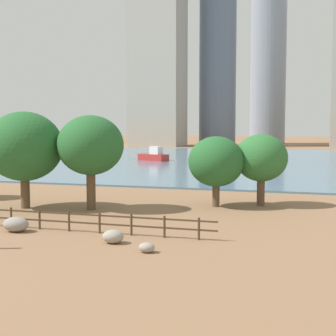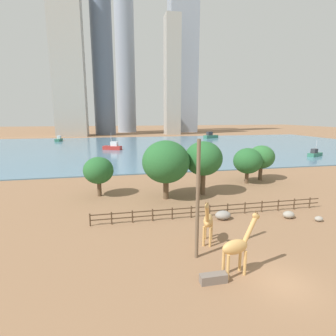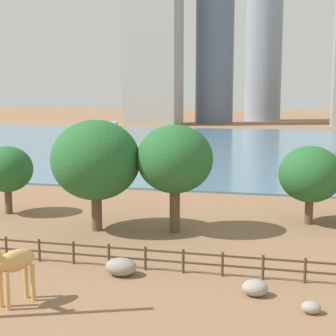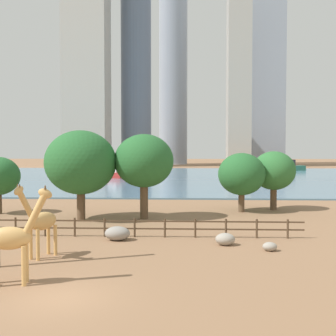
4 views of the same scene
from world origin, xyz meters
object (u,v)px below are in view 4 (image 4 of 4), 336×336
Objects in this scene: boulder_small at (117,233)px; boat_sailboat at (292,167)px; tree_right_tall at (274,171)px; boulder_by_pole at (225,239)px; tree_left_large at (81,163)px; boulder_near_fence at (270,247)px; boat_tug at (57,167)px; boat_barge at (112,174)px; tree_center_broad at (144,161)px; giraffe_tall at (41,221)px; giraffe_companion at (13,238)px; tree_left_small at (242,174)px.

boat_sailboat reaches higher than boulder_small.
boat_sailboat is at bearing 74.84° from tree_right_tall.
boulder_by_pole is 15.39m from tree_left_large.
boulder_small is at bearing 165.09° from boulder_near_fence.
boat_tug is (-33.29, 93.52, 0.53)m from boulder_small.
tree_right_tall reaches higher than boat_barge.
tree_center_broad is 1.26× the size of tree_right_tall.
boulder_by_pole is 0.16× the size of tree_left_large.
boat_barge is at bearing 97.30° from tree_left_large.
boulder_near_fence is 99.82m from boat_sailboat.
tree_right_tall reaches higher than boulder_small.
giraffe_tall is at bearing -85.54° from tree_left_large.
giraffe_tall is 0.96× the size of giraffe_companion.
boulder_small is at bearing 25.99° from boat_tug.
tree_center_broad is (3.98, 18.23, 2.92)m from giraffe_companion.
tree_center_broad is at bearing 67.85° from giraffe_companion.
boat_barge reaches higher than boulder_near_fence.
tree_right_tall is at bearing 46.13° from giraffe_companion.
tree_left_large is at bearing -160.09° from tree_left_small.
boat_tug reaches higher than giraffe_companion.
tree_left_small is at bearing -126.85° from boat_sailboat.
tree_right_tall reaches higher than boulder_by_pole.
tree_center_broad is (5.34, 0.83, 0.11)m from tree_left_large.
tree_right_tall is at bearing 68.66° from boulder_by_pole.
boulder_small reaches higher than boulder_by_pole.
giraffe_companion is at bearing 30.29° from giraffe_tall.
boat_barge is at bearing -147.48° from giraffe_tall.
tree_left_large reaches higher than boulder_by_pole.
giraffe_companion is 26.11m from tree_left_small.
giraffe_companion is at bearing -124.03° from tree_right_tall.
boulder_by_pole is 0.20× the size of boat_barge.
tree_right_tall is (16.38, 24.25, 1.81)m from giraffe_companion.
boulder_by_pole is at bearing 134.71° from giraffe_tall.
boulder_near_fence is 15.10m from tree_center_broad.
tree_right_tall is (6.27, 16.06, 3.51)m from boulder_by_pole.
tree_right_tall reaches higher than boat_tug.
boulder_small is 0.22× the size of tree_left_large.
giraffe_tall is at bearing 23.28° from boat_tug.
boat_tug is (-46.56, 78.58, -2.90)m from tree_right_tall.
boulder_small is 16.86m from tree_left_small.
giraffe_companion is 0.81× the size of boat_tug.
boulder_small is at bearing 169.32° from giraffe_tall.
boat_sailboat is (37.82, 103.36, -0.82)m from giraffe_companion.
boulder_small is 0.23× the size of tree_center_broad.
giraffe_tall is at bearing 84.67° from giraffe_companion.
giraffe_companion is 29.32m from tree_right_tall.
boat_barge is at bearing -162.95° from boat_sailboat.
tree_left_large reaches higher than boat_sailboat.
boulder_small is (-9.49, 2.53, 0.20)m from boulder_near_fence.
tree_left_large is at bearing -134.26° from boat_sailboat.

